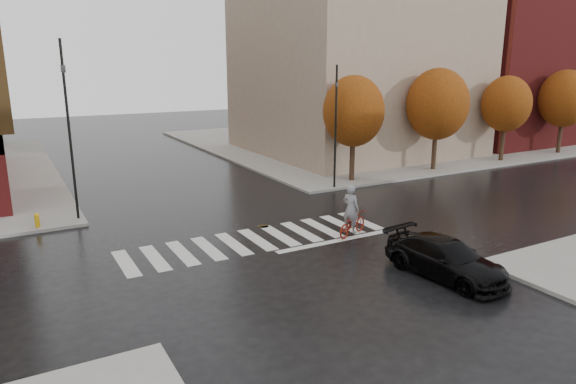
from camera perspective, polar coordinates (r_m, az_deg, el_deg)
name	(u,v)px	position (r m, az deg, el deg)	size (l,w,h in m)	color
ground	(262,243)	(21.69, -2.89, -5.69)	(120.00, 120.00, 0.00)	black
sidewalk_ne	(361,141)	(49.98, 8.08, 5.65)	(30.00, 30.00, 0.15)	gray
crosswalk	(257,239)	(22.11, -3.47, -5.29)	(12.00, 3.00, 0.01)	silver
building_ne_tan	(355,40)	(43.88, 7.44, 16.40)	(16.00, 16.00, 18.00)	gray
building_ne_brick	(496,65)	(54.23, 22.13, 12.95)	(14.00, 14.00, 14.00)	maroon
tree_ne_a	(354,111)	(32.10, 7.30, 8.87)	(3.80, 3.80, 6.50)	black
tree_ne_b	(437,104)	(36.66, 16.27, 9.33)	(4.20, 4.20, 6.89)	black
tree_ne_c	(506,104)	(41.94, 23.10, 8.98)	(3.60, 3.60, 6.31)	black
tree_ne_d	(565,99)	(47.63, 28.39, 9.11)	(4.00, 4.00, 6.70)	black
sedan	(446,258)	(19.02, 17.11, -7.05)	(1.90, 4.68, 1.36)	black
cyclist	(352,218)	(22.55, 7.09, -2.92)	(2.12, 1.43, 2.28)	maroon
traffic_light_nw	(68,117)	(25.63, -23.27, 7.70)	(0.25, 0.22, 8.26)	black
traffic_light_ne	(336,119)	(30.04, 5.33, 8.03)	(0.17, 0.19, 7.11)	black
fire_hydrant	(37,219)	(25.76, -26.12, -2.74)	(0.23, 0.23, 0.66)	#CC940C
manhole	(263,226)	(23.82, -2.78, -3.83)	(0.53, 0.53, 0.01)	#3F3116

